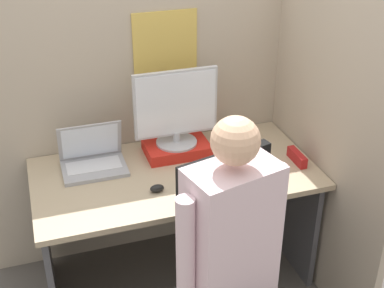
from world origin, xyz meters
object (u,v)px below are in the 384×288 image
at_px(monitor, 176,108).
at_px(laptop, 93,160).
at_px(paper_box, 177,148).
at_px(coffee_mug, 236,135).
at_px(person, 233,263).
at_px(office_chair, 226,279).
at_px(stapler, 297,157).
at_px(carrot_toy, 209,184).

relative_size(monitor, laptop, 1.38).
relative_size(paper_box, monitor, 0.76).
distance_m(paper_box, laptop, 0.45).
xyz_separation_m(paper_box, laptop, (-0.45, -0.02, 0.02)).
height_order(monitor, coffee_mug, monitor).
relative_size(laptop, person, 0.24).
bearing_deg(laptop, office_chair, -62.89).
bearing_deg(stapler, paper_box, 153.56).
relative_size(stapler, office_chair, 0.15).
distance_m(monitor, person, 1.02).
relative_size(carrot_toy, coffee_mug, 1.54).
height_order(stapler, carrot_toy, stapler).
xyz_separation_m(paper_box, office_chair, (-0.03, -0.84, -0.19)).
relative_size(monitor, person, 0.33).
bearing_deg(stapler, office_chair, -137.73).
height_order(carrot_toy, person, person).
bearing_deg(paper_box, carrot_toy, -82.09).
xyz_separation_m(laptop, stapler, (1.03, -0.27, -0.02)).
distance_m(carrot_toy, person, 0.64).
distance_m(stapler, carrot_toy, 0.53).
xyz_separation_m(stapler, coffee_mug, (-0.22, 0.29, 0.02)).
bearing_deg(monitor, office_chair, -92.25).
xyz_separation_m(paper_box, coffee_mug, (0.35, 0.01, 0.02)).
bearing_deg(coffee_mug, person, -112.85).
bearing_deg(office_chair, person, -104.19).
relative_size(monitor, coffee_mug, 4.51).
xyz_separation_m(monitor, person, (-0.07, -1.00, -0.19)).
height_order(laptop, coffee_mug, laptop).
height_order(monitor, person, person).
bearing_deg(carrot_toy, person, -101.38).
bearing_deg(laptop, person, -68.86).
bearing_deg(person, carrot_toy, 78.62).
xyz_separation_m(paper_box, carrot_toy, (0.05, -0.37, -0.01)).
distance_m(office_chair, person, 0.29).
bearing_deg(carrot_toy, paper_box, 97.91).
relative_size(laptop, carrot_toy, 2.13).
relative_size(paper_box, laptop, 1.05).
xyz_separation_m(stapler, office_chair, (-0.61, -0.55, -0.18)).
distance_m(paper_box, coffee_mug, 0.35).
height_order(paper_box, person, person).
bearing_deg(paper_box, stapler, -26.44).
bearing_deg(office_chair, carrot_toy, 79.61).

